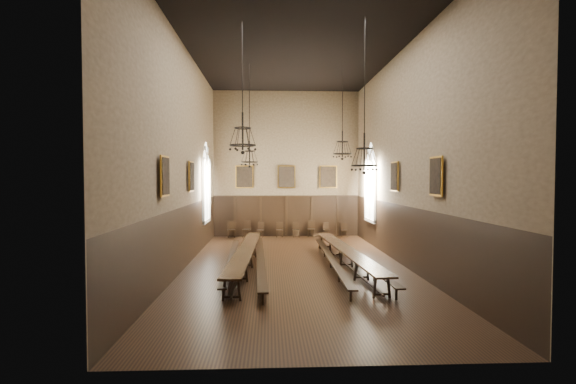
{
  "coord_description": "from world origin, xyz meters",
  "views": [
    {
      "loc": [
        -1.07,
        -16.88,
        3.66
      ],
      "look_at": [
        -0.24,
        1.5,
        3.02
      ],
      "focal_mm": 26.0,
      "sensor_mm": 36.0,
      "label": 1
    }
  ],
  "objects": [
    {
      "name": "chair_2",
      "position": [
        -1.62,
        8.59,
        0.28
      ],
      "size": [
        0.49,
        0.49,
        0.91
      ],
      "rotation": [
        0.0,
        0.0,
        -0.25
      ],
      "color": "black",
      "rests_on": "floor"
    },
    {
      "name": "bench_left_inner",
      "position": [
        -1.43,
        -0.19,
        0.3
      ],
      "size": [
        0.67,
        10.5,
        0.47
      ],
      "rotation": [
        0.0,
        0.0,
        0.03
      ],
      "color": "black",
      "rests_on": "floor"
    },
    {
      "name": "wall_left",
      "position": [
        -4.51,
        0.0,
        4.5
      ],
      "size": [
        0.02,
        18.0,
        9.0
      ],
      "primitive_type": "cube",
      "color": "#867152",
      "rests_on": "ground"
    },
    {
      "name": "ceiling",
      "position": [
        0.0,
        0.0,
        9.01
      ],
      "size": [
        9.0,
        18.0,
        0.02
      ],
      "primitive_type": "cube",
      "color": "black",
      "rests_on": "ground"
    },
    {
      "name": "chair_1",
      "position": [
        -2.47,
        8.57,
        0.3
      ],
      "size": [
        0.55,
        0.55,
        1.0
      ],
      "rotation": [
        0.0,
        0.0,
        -0.28
      ],
      "color": "black",
      "rests_on": "floor"
    },
    {
      "name": "chandelier_front_left",
      "position": [
        -1.99,
        -2.37,
        5.05
      ],
      "size": [
        0.92,
        0.92,
        4.39
      ],
      "color": "black",
      "rests_on": "ceiling"
    },
    {
      "name": "wall_front",
      "position": [
        0.0,
        -9.01,
        4.5
      ],
      "size": [
        9.0,
        0.02,
        9.0
      ],
      "primitive_type": "cube",
      "color": "#867152",
      "rests_on": "ground"
    },
    {
      "name": "bench_right_inner",
      "position": [
        1.42,
        -0.21,
        0.29
      ],
      "size": [
        0.5,
        10.02,
        0.45
      ],
      "rotation": [
        0.0,
        0.0,
        -0.02
      ],
      "color": "black",
      "rests_on": "floor"
    },
    {
      "name": "chandelier_front_right",
      "position": [
        2.13,
        -2.97,
        4.39
      ],
      "size": [
        0.89,
        0.89,
        5.1
      ],
      "color": "black",
      "rests_on": "ceiling"
    },
    {
      "name": "window_right",
      "position": [
        4.43,
        5.5,
        3.4
      ],
      "size": [
        0.2,
        2.2,
        4.6
      ],
      "primitive_type": null,
      "color": "white",
      "rests_on": "wall_right"
    },
    {
      "name": "window_left",
      "position": [
        -4.43,
        5.5,
        3.4
      ],
      "size": [
        0.2,
        2.2,
        4.6
      ],
      "primitive_type": null,
      "color": "white",
      "rests_on": "wall_left"
    },
    {
      "name": "portrait_left_0",
      "position": [
        -4.38,
        1.0,
        3.7
      ],
      "size": [
        0.12,
        1.0,
        1.3
      ],
      "color": "#BC892D",
      "rests_on": "wall_left"
    },
    {
      "name": "table_left",
      "position": [
        -2.02,
        -0.12,
        0.39
      ],
      "size": [
        1.06,
        9.99,
        0.78
      ],
      "rotation": [
        0.0,
        0.0,
        -0.04
      ],
      "color": "black",
      "rests_on": "floor"
    },
    {
      "name": "chair_4",
      "position": [
        0.58,
        8.59,
        0.27
      ],
      "size": [
        0.41,
        0.41,
        0.9
      ],
      "rotation": [
        0.0,
        0.0,
        -0.03
      ],
      "color": "black",
      "rests_on": "floor"
    },
    {
      "name": "wall_back",
      "position": [
        0.0,
        9.01,
        4.5
      ],
      "size": [
        9.0,
        0.02,
        9.0
      ],
      "primitive_type": "cube",
      "color": "#867152",
      "rests_on": "ground"
    },
    {
      "name": "chair_7",
      "position": [
        3.55,
        8.49,
        0.26
      ],
      "size": [
        0.44,
        0.44,
        0.86
      ],
      "rotation": [
        0.0,
        0.0,
        -0.17
      ],
      "color": "black",
      "rests_on": "floor"
    },
    {
      "name": "table_right",
      "position": [
        2.06,
        -0.16,
        0.38
      ],
      "size": [
        1.28,
        9.72,
        0.76
      ],
      "rotation": [
        0.0,
        0.0,
        0.06
      ],
      "color": "black",
      "rests_on": "floor"
    },
    {
      "name": "chandelier_back_right",
      "position": [
        2.31,
        2.26,
        5.04
      ],
      "size": [
        0.86,
        0.86,
        4.4
      ],
      "color": "black",
      "rests_on": "ceiling"
    },
    {
      "name": "portrait_back_2",
      "position": [
        2.6,
        8.88,
        3.7
      ],
      "size": [
        1.1,
        0.12,
        1.4
      ],
      "color": "#BC892D",
      "rests_on": "wall_back"
    },
    {
      "name": "bench_left_outer",
      "position": [
        -2.61,
        -0.07,
        0.27
      ],
      "size": [
        0.62,
        9.53,
        0.43
      ],
      "rotation": [
        0.0,
        0.0,
        0.04
      ],
      "color": "black",
      "rests_on": "floor"
    },
    {
      "name": "portrait_back_1",
      "position": [
        0.0,
        8.88,
        3.7
      ],
      "size": [
        1.1,
        0.12,
        1.4
      ],
      "color": "#BC892D",
      "rests_on": "wall_back"
    },
    {
      "name": "portrait_right_1",
      "position": [
        4.38,
        -3.5,
        3.7
      ],
      "size": [
        0.12,
        1.0,
        1.3
      ],
      "color": "#BC892D",
      "rests_on": "wall_right"
    },
    {
      "name": "wainscot_panelling",
      "position": [
        0.0,
        0.0,
        1.25
      ],
      "size": [
        9.0,
        18.0,
        2.5
      ],
      "primitive_type": null,
      "color": "black",
      "rests_on": "floor"
    },
    {
      "name": "chair_0",
      "position": [
        -3.38,
        8.53,
        0.3
      ],
      "size": [
        0.51,
        0.51,
        1.0
      ],
      "rotation": [
        0.0,
        0.0,
        0.16
      ],
      "color": "black",
      "rests_on": "floor"
    },
    {
      "name": "portrait_right_0",
      "position": [
        4.38,
        1.0,
        3.7
      ],
      "size": [
        0.12,
        1.0,
        1.3
      ],
      "color": "#BC892D",
      "rests_on": "wall_right"
    },
    {
      "name": "portrait_left_1",
      "position": [
        -4.38,
        -3.5,
        3.7
      ],
      "size": [
        0.12,
        1.0,
        1.3
      ],
      "color": "#BC892D",
      "rests_on": "wall_left"
    },
    {
      "name": "portrait_back_0",
      "position": [
        -2.6,
        8.88,
        3.7
      ],
      "size": [
        1.1,
        0.12,
        1.4
      ],
      "color": "#BC892D",
      "rests_on": "wall_back"
    },
    {
      "name": "chandelier_back_left",
      "position": [
        -2.0,
        2.92,
        4.73
      ],
      "size": [
        0.79,
        0.79,
        4.75
      ],
      "color": "black",
      "rests_on": "ceiling"
    },
    {
      "name": "chair_5",
      "position": [
        1.52,
        8.61,
        0.3
      ],
      "size": [
        0.5,
        0.5,
        0.98
      ],
      "rotation": [
        0.0,
        0.0,
        -0.15
      ],
      "color": "black",
      "rests_on": "floor"
    },
    {
      "name": "wall_right",
      "position": [
        4.51,
        0.0,
        4.5
      ],
      "size": [
        0.02,
        18.0,
        9.0
      ],
      "primitive_type": "cube",
      "color": "#867152",
      "rests_on": "ground"
    },
    {
      "name": "floor",
      "position": [
        0.0,
        0.0,
        -0.01
      ],
      "size": [
        9.0,
        18.0,
        0.02
      ],
      "primitive_type": "cube",
      "color": "black",
      "rests_on": "ground"
    },
    {
      "name": "chair_3",
      "position": [
        -0.44,
        8.57,
        0.28
      ],
      "size": [
        0.44,
        0.44,
        0.91
      ],
      "rotation": [
        0.0,
        0.0,
        -0.09
      ],
      "color": "black",
      "rests_on": "floor"
    },
    {
      "name": "bench_right_outer",
      "position": [
        2.55,
        -0.12,
        0.29
      ],
      "size": [
        0.67,
        10.02,
        0.45
      ],
      "rotation": [
        0.0,
        0.0,
        0.04
      ],
      "color": "black",
      "rests_on": "floor"
    },
    {
      "name": "chair_6",
      "position": [
        2.47,
        8.58,
        0.26
      ],
      "size": [
        0.45,
        0.45,
        0.86
      ],
      "rotation": [
        0.0,
        0.0,
        0.19
      ],
      "color": "black",
      "rests_on": "floor"
    }
  ]
}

